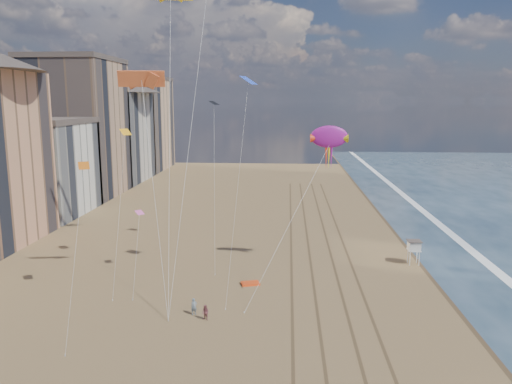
% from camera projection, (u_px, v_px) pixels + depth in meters
% --- Properties ---
extents(wet_sand, '(260.00, 260.00, 0.00)m').
position_uv_depth(wet_sand, '(431.00, 241.00, 71.94)').
color(wet_sand, '#42301E').
rests_on(wet_sand, ground).
extents(foam, '(260.00, 260.00, 0.00)m').
position_uv_depth(foam, '(461.00, 242.00, 71.67)').
color(foam, white).
rests_on(foam, ground).
extents(tracks, '(7.68, 120.00, 0.01)m').
position_uv_depth(tracks, '(321.00, 261.00, 63.17)').
color(tracks, brown).
rests_on(tracks, ground).
extents(buildings, '(34.72, 131.35, 29.00)m').
position_uv_depth(buildings, '(66.00, 134.00, 98.76)').
color(buildings, '#C6B284').
rests_on(buildings, ground).
extents(lifeguard_stand, '(1.68, 1.68, 3.03)m').
position_uv_depth(lifeguard_stand, '(414.00, 246.00, 61.45)').
color(lifeguard_stand, silver).
rests_on(lifeguard_stand, ground).
extents(grounded_kite, '(2.25, 1.77, 0.22)m').
position_uv_depth(grounded_kite, '(250.00, 283.00, 55.02)').
color(grounded_kite, '#F44514').
rests_on(grounded_kite, ground).
extents(show_kite, '(6.52, 6.82, 21.43)m').
position_uv_depth(show_kite, '(329.00, 137.00, 56.56)').
color(show_kite, '#9A178B').
rests_on(show_kite, ground).
extents(kite_flyer_a, '(0.70, 0.63, 1.60)m').
position_uv_depth(kite_flyer_a, '(194.00, 307.00, 47.10)').
color(kite_flyer_a, slate).
rests_on(kite_flyer_a, ground).
extents(kite_flyer_b, '(0.88, 0.82, 1.46)m').
position_uv_depth(kite_flyer_b, '(206.00, 313.00, 45.92)').
color(kite_flyer_b, brown).
rests_on(kite_flyer_b, ground).
extents(small_kites, '(17.03, 20.79, 15.38)m').
position_uv_depth(small_kites, '(176.00, 126.00, 54.72)').
color(small_kites, orange).
rests_on(small_kites, ground).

